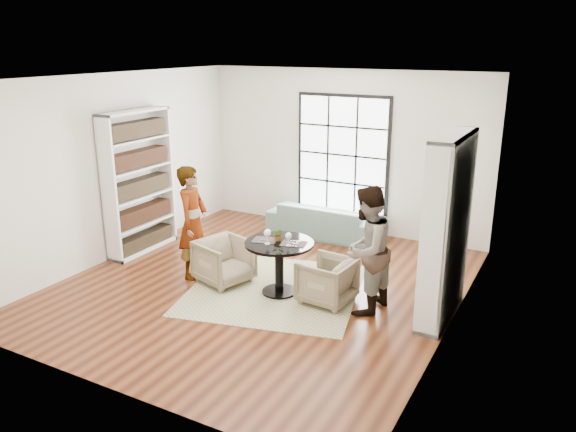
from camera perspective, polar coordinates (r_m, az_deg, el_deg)
The scene contains 16 objects.
ground at distance 8.42m, azimuth -2.68°, elevation -6.97°, with size 6.00×6.00×0.00m, color brown.
room_shell at distance 8.44m, azimuth -0.91°, elevation 2.17°, with size 6.00×6.01×6.00m.
rug at distance 8.25m, azimuth -1.40°, elevation -7.45°, with size 2.39×2.39×0.01m, color tan.
pedestal_table at distance 7.93m, azimuth -0.89°, elevation -4.12°, with size 0.98×0.98×0.78m.
sofa at distance 10.38m, azimuth 3.81°, elevation -0.41°, with size 2.10×0.82×0.61m, color gray.
armchair_left at distance 8.43m, azimuth -6.49°, elevation -4.58°, with size 0.71×0.73×0.67m, color #BCB986.
armchair_right at distance 7.78m, azimuth 3.95°, elevation -6.57°, with size 0.67×0.69×0.63m, color #C4C38C.
person_left at distance 8.56m, azimuth -9.65°, elevation -0.62°, with size 0.63×0.41×1.72m, color gray.
person_right at distance 7.39m, azimuth 7.93°, elevation -3.48°, with size 0.84×0.65×1.72m, color gray.
placemat_left at distance 7.92m, azimuth -2.37°, elevation -2.48°, with size 0.34×0.26×0.01m, color black.
placemat_right at distance 7.78m, azimuth 0.58°, elevation -2.83°, with size 0.34×0.26×0.01m, color black.
cutlery_left at distance 7.92m, azimuth -2.37°, elevation -2.43°, with size 0.14×0.22×0.01m, color silver, non-canonical shape.
cutlery_right at distance 7.78m, azimuth 0.58°, elevation -2.78°, with size 0.14×0.22×0.01m, color silver, non-canonical shape.
wine_glass_left at distance 7.73m, azimuth -2.11°, elevation -1.78°, with size 0.10×0.10×0.22m.
wine_glass_right at distance 7.66m, azimuth 0.04°, elevation -2.09°, with size 0.09×0.09×0.19m.
flower_centerpiece at distance 7.87m, azimuth -0.98°, elevation -1.88°, with size 0.17×0.15×0.19m, color gray.
Camera 1 is at (3.97, -6.57, 3.46)m, focal length 35.00 mm.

